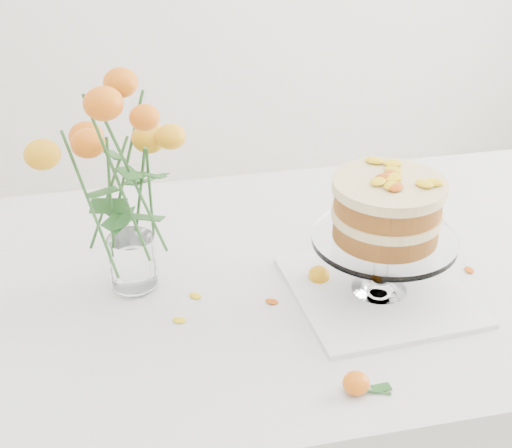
# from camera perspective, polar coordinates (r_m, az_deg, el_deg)

# --- Properties ---
(table) EXTENTS (1.43, 0.93, 0.76)m
(table) POSITION_cam_1_polar(r_m,az_deg,el_deg) (1.52, 4.78, -6.03)
(table) COLOR #A67F61
(table) RESTS_ON ground
(napkin) EXTENTS (0.35, 0.35, 0.01)m
(napkin) POSITION_cam_1_polar(r_m,az_deg,el_deg) (1.41, 9.79, -5.29)
(napkin) COLOR white
(napkin) RESTS_ON table
(cake_stand) EXTENTS (0.27, 0.27, 0.24)m
(cake_stand) POSITION_cam_1_polar(r_m,az_deg,el_deg) (1.32, 10.40, 0.70)
(cake_stand) COLOR white
(cake_stand) RESTS_ON napkin
(rose_vase) EXTENTS (0.35, 0.35, 0.45)m
(rose_vase) POSITION_cam_1_polar(r_m,az_deg,el_deg) (1.30, -10.62, 4.71)
(rose_vase) COLOR white
(rose_vase) RESTS_ON table
(loose_rose_near) EXTENTS (0.07, 0.05, 0.04)m
(loose_rose_near) POSITION_cam_1_polar(r_m,az_deg,el_deg) (1.42, 5.08, -4.09)
(loose_rose_near) COLOR orange
(loose_rose_near) RESTS_ON table
(loose_rose_far) EXTENTS (0.08, 0.04, 0.04)m
(loose_rose_far) POSITION_cam_1_polar(r_m,az_deg,el_deg) (1.18, 8.02, -12.51)
(loose_rose_far) COLOR #D9620A
(loose_rose_far) RESTS_ON table
(stray_petal_a) EXTENTS (0.03, 0.02, 0.00)m
(stray_petal_a) POSITION_cam_1_polar(r_m,az_deg,el_deg) (1.37, 1.27, -6.23)
(stray_petal_a) COLOR yellow
(stray_petal_a) RESTS_ON table
(stray_petal_b) EXTENTS (0.03, 0.02, 0.00)m
(stray_petal_b) POSITION_cam_1_polar(r_m,az_deg,el_deg) (1.36, 5.80, -6.64)
(stray_petal_b) COLOR yellow
(stray_petal_b) RESTS_ON table
(stray_petal_c) EXTENTS (0.03, 0.02, 0.00)m
(stray_petal_c) POSITION_cam_1_polar(r_m,az_deg,el_deg) (1.34, 7.95, -7.39)
(stray_petal_c) COLOR yellow
(stray_petal_c) RESTS_ON table
(stray_petal_d) EXTENTS (0.03, 0.02, 0.00)m
(stray_petal_d) POSITION_cam_1_polar(r_m,az_deg,el_deg) (1.39, -4.87, -5.75)
(stray_petal_d) COLOR yellow
(stray_petal_d) RESTS_ON table
(stray_petal_e) EXTENTS (0.03, 0.02, 0.00)m
(stray_petal_e) POSITION_cam_1_polar(r_m,az_deg,el_deg) (1.33, -6.16, -7.67)
(stray_petal_e) COLOR yellow
(stray_petal_e) RESTS_ON table
(stray_petal_f) EXTENTS (0.03, 0.02, 0.00)m
(stray_petal_f) POSITION_cam_1_polar(r_m,az_deg,el_deg) (1.52, 16.70, -3.56)
(stray_petal_f) COLOR yellow
(stray_petal_f) RESTS_ON table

